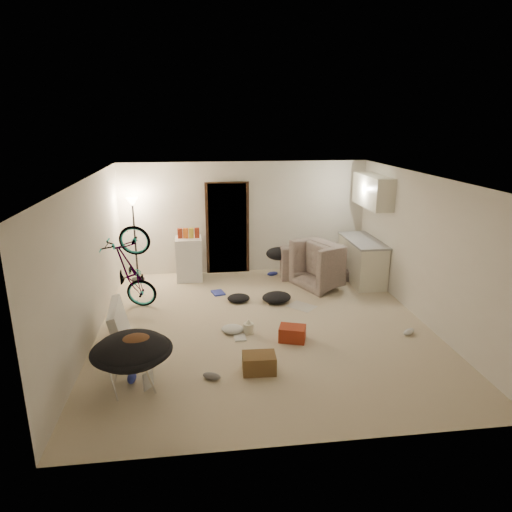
{
  "coord_description": "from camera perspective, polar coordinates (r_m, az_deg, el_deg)",
  "views": [
    {
      "loc": [
        -1.04,
        -7.03,
        3.35
      ],
      "look_at": [
        -0.06,
        0.6,
        1.06
      ],
      "focal_mm": 32.0,
      "sensor_mm": 36.0,
      "label": 1
    }
  ],
  "objects": [
    {
      "name": "tv_box",
      "position": [
        7.36,
        -16.69,
        -8.35
      ],
      "size": [
        0.34,
        1.04,
        0.68
      ],
      "primitive_type": "cube",
      "rotation": [
        0.0,
        -0.21,
        0.08
      ],
      "color": "silver",
      "rests_on": "floor"
    },
    {
      "name": "clothes_lump_c",
      "position": [
        7.61,
        -2.96,
        -9.11
      ],
      "size": [
        0.44,
        0.4,
        0.12
      ],
      "primitive_type": "ellipsoid",
      "rotation": [
        0.0,
        0.0,
        -0.23
      ],
      "color": "silver",
      "rests_on": "floor"
    },
    {
      "name": "clothes_lump_a",
      "position": [
        8.8,
        2.59,
        -5.18
      ],
      "size": [
        0.66,
        0.6,
        0.18
      ],
      "primitive_type": "ellipsoid",
      "rotation": [
        0.0,
        0.0,
        0.23
      ],
      "color": "black",
      "rests_on": "floor"
    },
    {
      "name": "snack_box_0",
      "position": [
        9.87,
        -9.48,
        2.57
      ],
      "size": [
        0.11,
        0.08,
        0.3
      ],
      "primitive_type": "cube",
      "rotation": [
        0.0,
        0.0,
        0.11
      ],
      "color": "maroon",
      "rests_on": "mini_fridge"
    },
    {
      "name": "book_asset",
      "position": [
        6.28,
        -13.81,
        -16.09
      ],
      "size": [
        0.31,
        0.3,
        0.02
      ],
      "primitive_type": "imported",
      "rotation": [
        0.0,
        0.0,
        0.9
      ],
      "color": "maroon",
      "rests_on": "floor"
    },
    {
      "name": "juicer",
      "position": [
        7.55,
        -0.95,
        -8.93
      ],
      "size": [
        0.17,
        0.17,
        0.25
      ],
      "color": "silver",
      "rests_on": "floor"
    },
    {
      "name": "armchair",
      "position": [
        9.78,
        9.25,
        -1.51
      ],
      "size": [
        1.3,
        1.37,
        0.7
      ],
      "primitive_type": "imported",
      "rotation": [
        0.0,
        0.0,
        1.98
      ],
      "color": "#363C35",
      "rests_on": "floor"
    },
    {
      "name": "book_white",
      "position": [
        7.43,
        -2.03,
        -10.15
      ],
      "size": [
        0.19,
        0.25,
        0.02
      ],
      "primitive_type": "cube",
      "rotation": [
        0.0,
        0.0,
        0.02
      ],
      "color": "silver",
      "rests_on": "floor"
    },
    {
      "name": "sofa_drape",
      "position": [
        10.04,
        2.86,
        0.29
      ],
      "size": [
        0.63,
        0.55,
        0.28
      ],
      "primitive_type": "ellipsoid",
      "rotation": [
        0.0,
        0.0,
        -0.17
      ],
      "color": "black",
      "rests_on": "sofa"
    },
    {
      "name": "doorway",
      "position": [
        10.29,
        -3.59,
        3.45
      ],
      "size": [
        0.85,
        0.1,
        2.04
      ],
      "primitive_type": "cube",
      "color": "black",
      "rests_on": "floor"
    },
    {
      "name": "clothes_lump_b",
      "position": [
        8.83,
        -2.19,
        -5.28
      ],
      "size": [
        0.46,
        0.41,
        0.13
      ],
      "primitive_type": "ellipsoid",
      "rotation": [
        0.0,
        0.0,
        0.08
      ],
      "color": "black",
      "rests_on": "floor"
    },
    {
      "name": "wall_right",
      "position": [
        8.26,
        20.33,
        0.79
      ],
      "size": [
        0.02,
        6.0,
        2.5
      ],
      "primitive_type": "cube",
      "color": "silver",
      "rests_on": "floor"
    },
    {
      "name": "mini_fridge",
      "position": [
        10.01,
        -8.36,
        -0.35
      ],
      "size": [
        0.55,
        0.55,
        0.93
      ],
      "primitive_type": "cube",
      "rotation": [
        0.0,
        0.0,
        0.0
      ],
      "color": "white",
      "rests_on": "floor"
    },
    {
      "name": "snack_box_3",
      "position": [
        9.87,
        -7.39,
        2.65
      ],
      "size": [
        0.1,
        0.08,
        0.3
      ],
      "primitive_type": "cube",
      "rotation": [
        0.0,
        0.0,
        0.06
      ],
      "color": "maroon",
      "rests_on": "mini_fridge"
    },
    {
      "name": "snack_box_1",
      "position": [
        9.87,
        -8.78,
        2.6
      ],
      "size": [
        0.12,
        0.1,
        0.3
      ],
      "primitive_type": "cube",
      "rotation": [
        0.0,
        0.0,
        -0.29
      ],
      "color": "orange",
      "rests_on": "mini_fridge"
    },
    {
      "name": "shoe_0",
      "position": [
        10.26,
        2.07,
        -2.22
      ],
      "size": [
        0.27,
        0.16,
        0.09
      ],
      "primitive_type": "ellipsoid",
      "rotation": [
        0.0,
        0.0,
        0.24
      ],
      "color": "#2E39A6",
      "rests_on": "floor"
    },
    {
      "name": "shoe_4",
      "position": [
        7.93,
        18.57,
        -8.96
      ],
      "size": [
        0.28,
        0.23,
        0.1
      ],
      "primitive_type": "ellipsoid",
      "rotation": [
        0.0,
        0.0,
        0.56
      ],
      "color": "white",
      "rests_on": "floor"
    },
    {
      "name": "kitchen_counter",
      "position": [
        10.1,
        13.09,
        -0.62
      ],
      "size": [
        0.6,
        1.5,
        0.88
      ],
      "primitive_type": "cube",
      "color": "silver",
      "rests_on": "floor"
    },
    {
      "name": "wall_left",
      "position": [
        7.54,
        -20.21,
        -0.67
      ],
      "size": [
        0.02,
        6.0,
        2.5
      ],
      "primitive_type": "cube",
      "color": "silver",
      "rests_on": "floor"
    },
    {
      "name": "saucer_chair",
      "position": [
        6.19,
        -15.2,
        -12.12
      ],
      "size": [
        1.04,
        1.04,
        0.74
      ],
      "color": "silver",
      "rests_on": "floor"
    },
    {
      "name": "floor_lamp",
      "position": [
        9.99,
        -15.04,
        4.19
      ],
      "size": [
        0.28,
        0.28,
        1.81
      ],
      "color": "black",
      "rests_on": "floor"
    },
    {
      "name": "bicycle",
      "position": [
        8.68,
        -15.27,
        -3.72
      ],
      "size": [
        1.72,
        0.95,
        0.94
      ],
      "primitive_type": "imported",
      "rotation": [
        0.0,
        -0.17,
        1.42
      ],
      "color": "black",
      "rests_on": "floor"
    },
    {
      "name": "counter_top",
      "position": [
        9.98,
        13.26,
        1.91
      ],
      "size": [
        0.64,
        1.54,
        0.04
      ],
      "primitive_type": "cube",
      "color": "gray",
      "rests_on": "kitchen_counter"
    },
    {
      "name": "door_trim",
      "position": [
        10.26,
        -3.58,
        3.41
      ],
      "size": [
        0.97,
        0.04,
        2.1
      ],
      "primitive_type": "cube",
      "color": "black",
      "rests_on": "floor"
    },
    {
      "name": "wall_front",
      "position": [
        4.66,
        6.49,
        -10.39
      ],
      "size": [
        5.5,
        0.02,
        2.5
      ],
      "primitive_type": "cube",
      "color": "silver",
      "rests_on": "floor"
    },
    {
      "name": "shoe_1",
      "position": [
        8.84,
        -2.65,
        -5.38
      ],
      "size": [
        0.24,
        0.26,
        0.09
      ],
      "primitive_type": "ellipsoid",
      "rotation": [
        0.0,
        0.0,
        -0.89
      ],
      "color": "slate",
      "rests_on": "floor"
    },
    {
      "name": "wall_back",
      "position": [
        10.31,
        -1.4,
        4.81
      ],
      "size": [
        5.5,
        0.02,
        2.5
      ],
      "primitive_type": "cube",
      "color": "silver",
      "rests_on": "floor"
    },
    {
      "name": "hoodie",
      "position": [
        6.07,
        -14.91,
        -10.52
      ],
      "size": [
        0.6,
        0.55,
        0.22
      ],
      "primitive_type": "ellipsoid",
      "rotation": [
        0.0,
        0.0,
        0.39
      ],
      "color": "brown",
      "rests_on": "saucer_chair"
    },
    {
      "name": "ceiling",
      "position": [
        7.16,
        1.08,
        9.82
      ],
      "size": [
        5.5,
        6.0,
        0.02
      ],
      "primitive_type": "cube",
      "color": "white",
      "rests_on": "wall_back"
    },
    {
      "name": "sofa",
      "position": [
        10.32,
        8.04,
        -0.96
      ],
      "size": [
        1.87,
        0.78,
        0.54
      ],
      "primitive_type": "imported",
      "rotation": [
        0.0,
        0.0,
        3.11
      ],
      "color": "#363C35",
      "rests_on": "floor"
    },
    {
      "name": "snack_box_2",
      "position": [
        9.87,
        -8.09,
        2.62
      ],
      "size": [
        0.11,
        0.08,
        0.3
      ],
      "primitive_type": "cube",
      "rotation": [
        0.0,
        0.0,
        0.11
      ],
      "color": "gold",
      "rests_on": "mini_fridge"
    },
    {
      "name": "newspaper",
      "position": [
        8.65,
        5.75,
        -6.28
      ],
      "size": [
        0.6,
        0.61,
        0.01
      ],
      "primitive_type": "cube",
      "rotation": [
        0.0,
        0.0,
        0.77
      ],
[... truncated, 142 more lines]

